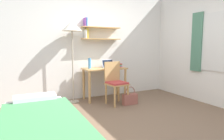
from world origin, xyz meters
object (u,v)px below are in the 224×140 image
standing_lamp (72,30)px  desk (104,74)px  handbag (130,99)px  desk_chair (115,81)px  laptop (108,65)px  book_stack (117,65)px  water_bottle (90,63)px  bed (42,134)px

standing_lamp → desk: bearing=-2.9°
standing_lamp → handbag: bearing=-33.7°
desk → desk_chair: size_ratio=1.09×
desk → desk_chair: bearing=-84.2°
laptop → desk_chair: bearing=-96.9°
desk → standing_lamp: 1.26m
book_stack → handbag: (-0.04, -0.68, -0.66)m
desk → handbag: bearing=-65.2°
handbag → book_stack: bearing=86.8°
standing_lamp → book_stack: bearing=-1.6°
laptop → desk: bearing=-172.6°
book_stack → handbag: bearing=-93.2°
desk_chair → standing_lamp: 1.46m
desk → water_bottle: bearing=173.3°
laptop → bed: bearing=-132.3°
standing_lamp → water_bottle: size_ratio=7.60×
bed → desk_chair: desk_chair is taller
desk_chair → handbag: (0.26, -0.20, -0.38)m
bed → book_stack: (1.99, 1.92, 0.56)m
desk_chair → desk: bearing=95.8°
desk_chair → water_bottle: bearing=128.0°
desk_chair → laptop: 0.57m
laptop → book_stack: size_ratio=1.25×
laptop → water_bottle: bearing=176.6°
desk → standing_lamp: standing_lamp is taller
standing_lamp → handbag: 1.96m
bed → standing_lamp: size_ratio=1.05×
handbag → water_bottle: bearing=133.0°
desk_chair → water_bottle: 0.75m
desk → standing_lamp: (-0.75, 0.04, 1.02)m
bed → laptop: 2.66m
bed → handbag: 2.32m
desk → book_stack: bearing=1.1°
desk_chair → water_bottle: size_ratio=3.87×
desk → water_bottle: size_ratio=4.20×
bed → book_stack: size_ratio=7.95×
desk → desk_chair: desk_chair is taller
desk_chair → standing_lamp: size_ratio=0.51×
water_bottle → book_stack: bearing=-2.8°
laptop → standing_lamp: bearing=178.4°
water_bottle → bed: bearing=-123.5°
standing_lamp → water_bottle: (0.40, 0.00, -0.74)m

